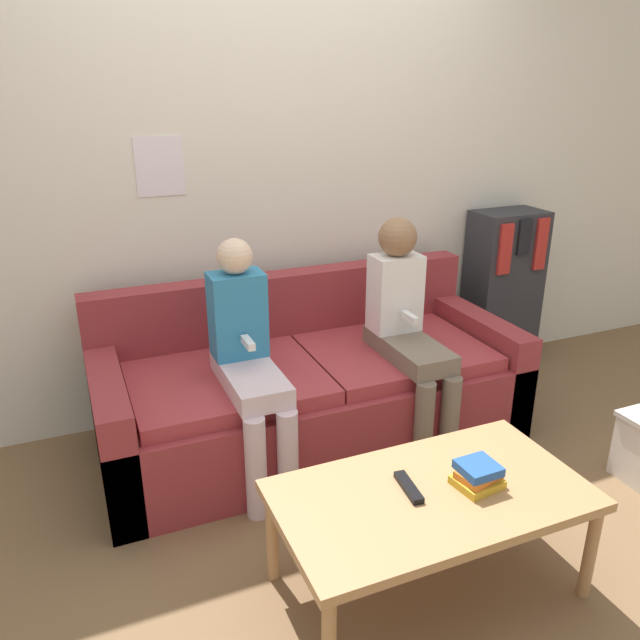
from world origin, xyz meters
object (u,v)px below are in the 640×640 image
(couch, at_px, (309,389))
(person_right, at_px, (407,323))
(coffee_table, at_px, (432,501))
(tv_remote, at_px, (409,487))
(person_left, at_px, (248,356))
(bookshelf, at_px, (502,290))

(couch, relative_size, person_right, 1.84)
(couch, bearing_deg, coffee_table, -89.83)
(coffee_table, bearing_deg, tv_remote, 152.91)
(person_right, height_order, tv_remote, person_right)
(person_left, xyz_separation_m, bookshelf, (1.80, 0.55, -0.10))
(coffee_table, height_order, bookshelf, bookshelf)
(person_right, height_order, bookshelf, person_right)
(couch, relative_size, coffee_table, 1.91)
(person_left, height_order, tv_remote, person_left)
(person_right, xyz_separation_m, tv_remote, (-0.50, -0.89, -0.21))
(coffee_table, bearing_deg, person_left, 112.12)
(couch, height_order, person_left, person_left)
(couch, distance_m, bookshelf, 1.49)
(couch, height_order, coffee_table, couch)
(person_left, xyz_separation_m, tv_remote, (0.30, -0.88, -0.18))
(couch, bearing_deg, person_right, -24.06)
(bookshelf, bearing_deg, coffee_table, -134.38)
(tv_remote, bearing_deg, coffee_table, -20.60)
(couch, relative_size, bookshelf, 2.06)
(person_right, bearing_deg, tv_remote, -119.42)
(tv_remote, distance_m, bookshelf, 2.07)
(person_right, bearing_deg, bookshelf, 28.18)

